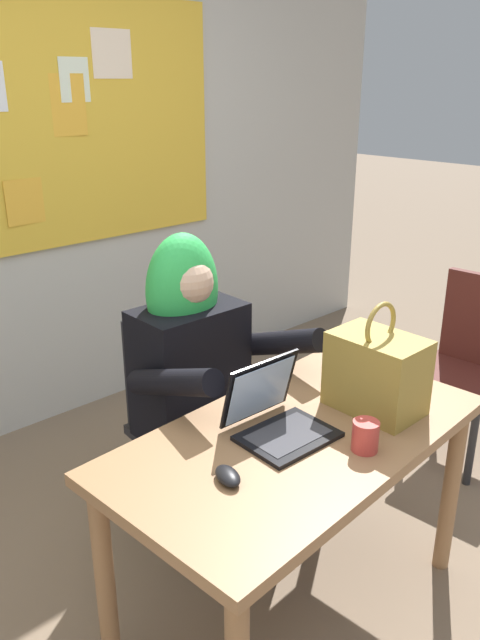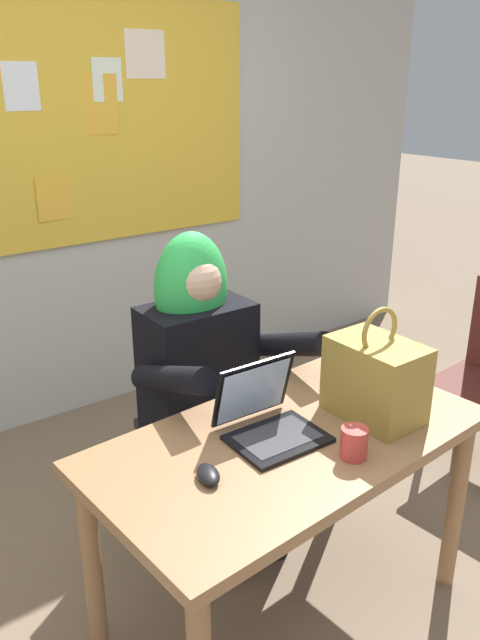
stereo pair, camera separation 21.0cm
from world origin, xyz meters
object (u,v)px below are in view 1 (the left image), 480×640
Objects in this scene: chair_at_desk at (183,409)px; person_costumed at (200,368)px; desk_main at (297,459)px; chair_extra_corner at (468,359)px; computer_mouse at (228,476)px; coffee_mug at (365,436)px; handbag at (377,372)px; laptop at (277,418)px.

person_costumed is (-0.01, -0.13, 0.23)m from chair_at_desk.
desk_main is 1.39m from chair_extra_corner.
computer_mouse is at bearing -33.02° from person_costumed.
coffee_mug is at bearing -71.51° from desk_main.
handbag reaches higher than coffee_mug.
chair_extra_corner reaches higher than chair_at_desk.
laptop is at bearing 161.14° from handbag.
chair_extra_corner is at bearing 72.41° from person_costumed.
chair_at_desk is 0.72× the size of person_costumed.
chair_at_desk is at bearing 177.34° from person_costumed.
desk_main is 1.45× the size of chair_extra_corner.
handbag reaches higher than computer_mouse.
chair_extra_corner reaches higher than computer_mouse.
coffee_mug is at bearing 3.89° from chair_at_desk.
chair_at_desk is at bearing 77.62° from computer_mouse.
desk_main is 0.26m from coffee_mug.
person_costumed is at bearing 89.56° from coffee_mug.
person_costumed is 0.54m from laptop.
computer_mouse is at bearing -24.62° from chair_at_desk.
computer_mouse is (-0.33, -0.04, 0.12)m from desk_main.
desk_main is 1.05× the size of person_costumed.
laptop reaches higher than computer_mouse.
coffee_mug is (0.07, -0.20, 0.15)m from desk_main.
person_costumed reaches higher than handbag.
handbag is at bearing 14.32° from computer_mouse.
laptop is at bearing 34.41° from computer_mouse.
laptop is 1.46m from chair_extra_corner.
chair_at_desk is 0.99× the size of chair_extra_corner.
laptop is (-0.12, -0.52, 0.05)m from person_costumed.
chair_extra_corner is at bearing 10.89° from handbag.
person_costumed is at bearing 73.23° from computer_mouse.
laptop is (-0.13, -0.65, 0.28)m from chair_at_desk.
handbag is (0.63, -0.03, 0.12)m from computer_mouse.
chair_at_desk is 0.88m from computer_mouse.
laptop is 0.78× the size of handbag.
desk_main is 1.47× the size of chair_at_desk.
person_costumed is 12.98× the size of coffee_mug.
desk_main is 0.17m from laptop.
computer_mouse is 0.28× the size of handbag.
laptop reaches higher than chair_extra_corner.
handbag is (0.35, -0.12, 0.08)m from laptop.
desk_main is 13.62× the size of coffee_mug.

